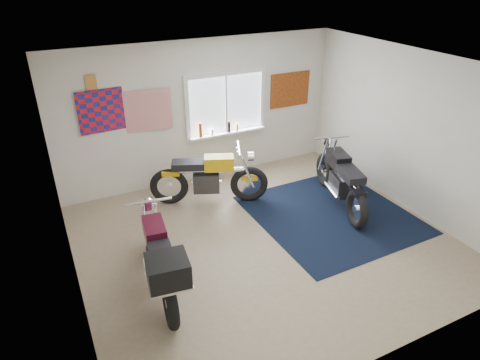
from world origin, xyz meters
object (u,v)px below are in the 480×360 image
black_chrome_bike (340,180)px  maroon_tourer (160,261)px  navy_rug (331,214)px  yellow_triumph (209,179)px

black_chrome_bike → maroon_tourer: 3.62m
black_chrome_bike → navy_rug: bearing=141.7°
navy_rug → black_chrome_bike: (0.34, 0.24, 0.47)m
navy_rug → yellow_triumph: bearing=141.6°
navy_rug → black_chrome_bike: black_chrome_bike is taller
maroon_tourer → yellow_triumph: bearing=-29.7°
navy_rug → maroon_tourer: bearing=-169.2°
navy_rug → maroon_tourer: 3.28m
navy_rug → black_chrome_bike: size_ratio=1.25×
black_chrome_bike → maroon_tourer: (-3.52, -0.85, 0.07)m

